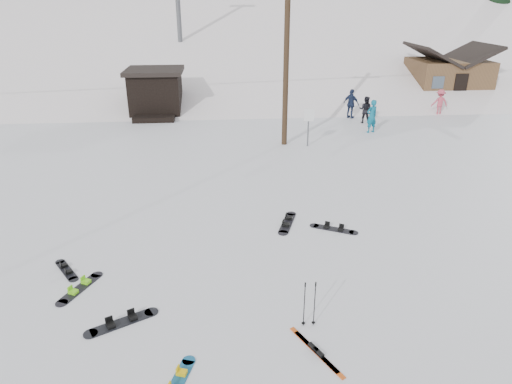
{
  "coord_description": "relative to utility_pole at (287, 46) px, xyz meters",
  "views": [
    {
      "loc": [
        -1.19,
        -7.59,
        6.76
      ],
      "look_at": [
        -0.16,
        4.83,
        1.4
      ],
      "focal_mm": 32.0,
      "sensor_mm": 36.0,
      "label": 1
    }
  ],
  "objects": [
    {
      "name": "trail_sign",
      "position": [
        1.1,
        -0.42,
        -3.41
      ],
      "size": [
        0.5,
        0.09,
        1.85
      ],
      "color": "#595B60",
      "rests_on": "ground"
    },
    {
      "name": "skier_dark",
      "position": [
        5.22,
        3.72,
        -3.91
      ],
      "size": [
        0.93,
        0.87,
        1.53
      ],
      "primitive_type": "imported",
      "rotation": [
        0.0,
        0.0,
        2.63
      ],
      "color": "black",
      "rests_on": "ground"
    },
    {
      "name": "board_scatter_c",
      "position": [
        -6.81,
        -11.7,
        -4.65
      ],
      "size": [
        0.85,
        1.46,
        0.11
      ],
      "rotation": [
        0.0,
        0.0,
        1.12
      ],
      "color": "black",
      "rests_on": "ground"
    },
    {
      "name": "cabin",
      "position": [
        13.0,
        10.0,
        -3.2
      ],
      "size": [
        5.39,
        4.4,
        3.77
      ],
      "color": "brown",
      "rests_on": "ground"
    },
    {
      "name": "ski_poles",
      "position": [
        -1.35,
        -13.52,
        -4.1
      ],
      "size": [
        0.31,
        0.08,
        1.13
      ],
      "color": "black",
      "rests_on": "ground"
    },
    {
      "name": "skier_pink",
      "position": [
        10.39,
        5.32,
        -3.91
      ],
      "size": [
        1.01,
        0.6,
        1.55
      ],
      "primitive_type": "imported",
      "rotation": [
        0.0,
        0.0,
        3.12
      ],
      "color": "#C24458",
      "rests_on": "ground"
    },
    {
      "name": "hero_skis",
      "position": [
        -1.35,
        -14.37,
        -4.66
      ],
      "size": [
        0.87,
        1.58,
        0.09
      ],
      "rotation": [
        0.0,
        0.0,
        0.47
      ],
      "color": "#AE4411",
      "rests_on": "ground"
    },
    {
      "name": "hero_snowboard",
      "position": [
        -4.13,
        -14.97,
        -4.65
      ],
      "size": [
        0.63,
        1.39,
        0.1
      ],
      "rotation": [
        0.0,
        0.0,
        1.26
      ],
      "color": "#165E8F",
      "rests_on": "ground"
    },
    {
      "name": "skier_teal",
      "position": [
        4.94,
        1.73,
        -3.8
      ],
      "size": [
        0.75,
        0.63,
        1.76
      ],
      "primitive_type": "imported",
      "rotation": [
        0.0,
        0.0,
        3.53
      ],
      "color": "#0C5F7C",
      "rests_on": "ground"
    },
    {
      "name": "utility_pole",
      "position": [
        0.0,
        0.0,
        0.0
      ],
      "size": [
        2.0,
        0.26,
        9.0
      ],
      "color": "#3A2819",
      "rests_on": "ground"
    },
    {
      "name": "ground",
      "position": [
        -2.0,
        -14.0,
        -4.68
      ],
      "size": [
        200.0,
        200.0,
        0.0
      ],
      "primitive_type": "plane",
      "color": "white",
      "rests_on": "ground"
    },
    {
      "name": "board_scatter_d",
      "position": [
        0.3,
        -9.1,
        -4.65
      ],
      "size": [
        1.41,
        0.86,
        0.11
      ],
      "rotation": [
        0.0,
        0.0,
        -0.47
      ],
      "color": "black",
      "rests_on": "ground"
    },
    {
      "name": "board_scatter_a",
      "position": [
        -5.51,
        -13.12,
        -4.65
      ],
      "size": [
        1.54,
        0.96,
        0.12
      ],
      "rotation": [
        0.0,
        0.0,
        0.49
      ],
      "color": "black",
      "rests_on": "ground"
    },
    {
      "name": "board_scatter_b",
      "position": [
        -7.39,
        -10.82,
        -4.66
      ],
      "size": [
        0.87,
        1.16,
        0.09
      ],
      "rotation": [
        0.0,
        0.0,
        2.17
      ],
      "color": "black",
      "rests_on": "ground"
    },
    {
      "name": "ski_slope",
      "position": [
        -2.0,
        41.0,
        -16.68
      ],
      "size": [
        60.0,
        85.24,
        65.97
      ],
      "primitive_type": "cube",
      "rotation": [
        0.31,
        0.0,
        0.0
      ],
      "color": "white",
      "rests_on": "ground"
    },
    {
      "name": "board_scatter_f",
      "position": [
        -1.09,
        -8.57,
        -4.65
      ],
      "size": [
        0.78,
        1.63,
        0.12
      ],
      "rotation": [
        0.0,
        0.0,
        1.23
      ],
      "color": "black",
      "rests_on": "ground"
    },
    {
      "name": "skier_navy",
      "position": [
        4.7,
        4.89,
        -3.82
      ],
      "size": [
        1.02,
        1.02,
        1.73
      ],
      "primitive_type": "imported",
      "rotation": [
        0.0,
        0.0,
        2.36
      ],
      "color": "#1A2543",
      "rests_on": "ground"
    },
    {
      "name": "treeline_crest",
      "position": [
        -2.0,
        72.0,
        -4.68
      ],
      "size": [
        50.0,
        6.0,
        10.0
      ],
      "primitive_type": null,
      "color": "black",
      "rests_on": "ski_slope"
    },
    {
      "name": "lift_hut",
      "position": [
        -7.0,
        6.94,
        -3.32
      ],
      "size": [
        3.4,
        4.1,
        2.75
      ],
      "color": "black",
      "rests_on": "ground"
    },
    {
      "name": "ridge_right",
      "position": [
        36.0,
        36.0,
        -15.68
      ],
      "size": [
        45.66,
        93.98,
        54.59
      ],
      "primitive_type": "cube",
      "rotation": [
        0.21,
        -0.05,
        -0.12
      ],
      "color": "white",
      "rests_on": "ground"
    }
  ]
}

